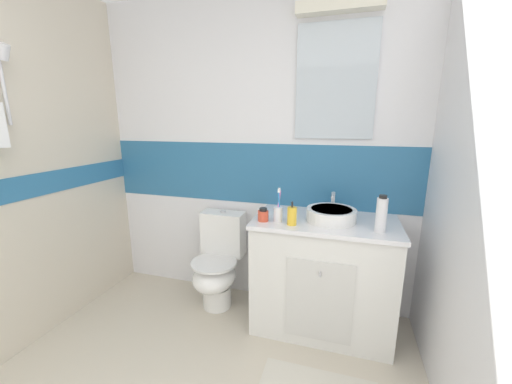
# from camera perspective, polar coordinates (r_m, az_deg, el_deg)

# --- Properties ---
(wall_back_tiled) EXTENTS (3.20, 0.20, 2.50)m
(wall_back_tiled) POSITION_cam_1_polar(r_m,az_deg,el_deg) (2.52, -0.01, 7.32)
(wall_back_tiled) COLOR white
(wall_back_tiled) RESTS_ON ground_plane
(vanity_cabinet) EXTENTS (1.00, 0.58, 0.85)m
(vanity_cabinet) POSITION_cam_1_polar(r_m,az_deg,el_deg) (2.35, 12.55, -14.95)
(vanity_cabinet) COLOR silver
(vanity_cabinet) RESTS_ON ground_plane
(sink_basin) EXTENTS (0.34, 0.39, 0.17)m
(sink_basin) POSITION_cam_1_polar(r_m,az_deg,el_deg) (2.16, 14.11, -4.07)
(sink_basin) COLOR white
(sink_basin) RESTS_ON vanity_cabinet
(toilet) EXTENTS (0.37, 0.50, 0.79)m
(toilet) POSITION_cam_1_polar(r_m,az_deg,el_deg) (2.59, -7.25, -13.39)
(toilet) COLOR white
(toilet) RESTS_ON ground_plane
(toothbrush_cup) EXTENTS (0.06, 0.06, 0.24)m
(toothbrush_cup) POSITION_cam_1_polar(r_m,az_deg,el_deg) (2.07, 4.23, -3.97)
(toothbrush_cup) COLOR white
(toothbrush_cup) RESTS_ON vanity_cabinet
(soap_dispenser) EXTENTS (0.06, 0.06, 0.16)m
(soap_dispenser) POSITION_cam_1_polar(r_m,az_deg,el_deg) (2.02, 6.85, -4.52)
(soap_dispenser) COLOR yellow
(soap_dispenser) RESTS_ON vanity_cabinet
(hair_gel_jar) EXTENTS (0.07, 0.07, 0.09)m
(hair_gel_jar) POSITION_cam_1_polar(r_m,az_deg,el_deg) (2.09, 1.37, -4.41)
(hair_gel_jar) COLOR #D84C33
(hair_gel_jar) RESTS_ON vanity_cabinet
(shampoo_bottle_tall) EXTENTS (0.07, 0.07, 0.24)m
(shampoo_bottle_tall) POSITION_cam_1_polar(r_m,az_deg,el_deg) (2.02, 22.74, -3.94)
(shampoo_bottle_tall) COLOR white
(shampoo_bottle_tall) RESTS_ON vanity_cabinet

